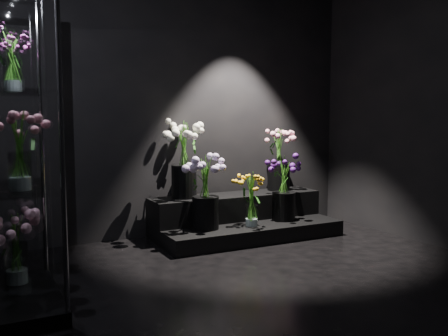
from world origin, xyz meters
TOP-DOWN VIEW (x-y plane):
  - floor at (0.00, 0.00)m, footprint 4.00×4.00m
  - wall_back at (0.00, 2.00)m, footprint 4.00×0.00m
  - display_riser at (0.57, 1.63)m, footprint 1.86×0.83m
  - display_case at (-1.71, 0.54)m, footprint 0.55×0.92m
  - bouquet_orange_bells at (0.53, 1.35)m, footprint 0.34×0.34m
  - bouquet_lilac at (0.07, 1.44)m, footprint 0.50×0.50m
  - bouquet_purple at (0.97, 1.44)m, footprint 0.43×0.43m
  - bouquet_cream_roses at (-0.01, 1.78)m, footprint 0.46×0.46m
  - bouquet_pink_roses at (1.13, 1.78)m, footprint 0.41×0.41m
  - bouquet_case_pink at (-1.65, 0.38)m, footprint 0.37×0.37m
  - bouquet_case_magenta at (-1.65, 0.65)m, footprint 0.29×0.29m
  - bouquet_case_base_pink at (-1.67, 0.77)m, footprint 0.37×0.37m

SIDE VIEW (x-z plane):
  - floor at x=0.00m, z-range 0.00..0.00m
  - display_riser at x=0.57m, z-range -0.04..0.38m
  - bouquet_case_base_pink at x=-1.67m, z-range 0.11..0.58m
  - bouquet_orange_bells at x=0.53m, z-range 0.16..0.69m
  - bouquet_purple at x=0.97m, z-range 0.19..0.85m
  - bouquet_lilac at x=0.07m, z-range 0.21..0.90m
  - bouquet_pink_roses at x=1.13m, z-range 0.45..1.12m
  - bouquet_cream_roses at x=-0.01m, z-range 0.48..1.25m
  - display_case at x=-1.71m, z-range 0.00..2.03m
  - bouquet_case_pink at x=-1.65m, z-range 0.80..1.27m
  - wall_back at x=0.00m, z-range -0.60..3.40m
  - bouquet_case_magenta at x=-1.65m, z-range 1.40..1.78m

